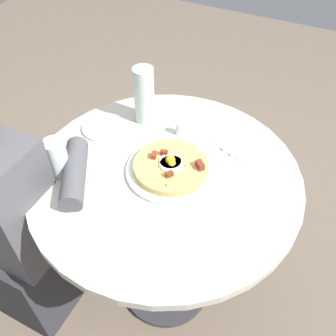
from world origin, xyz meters
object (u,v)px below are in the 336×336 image
at_px(pizza_plate, 171,170).
at_px(water_bottle, 144,95).
at_px(fork, 240,138).
at_px(dining_table, 165,208).
at_px(bread_plate, 104,127).
at_px(knife, 248,143).
at_px(breakfast_pizza, 171,166).
at_px(person_seated, 10,231).
at_px(salt_shaker, 180,128).
at_px(water_glass, 57,157).

bearing_deg(pizza_plate, water_bottle, -44.47).
bearing_deg(pizza_plate, fork, -120.51).
relative_size(dining_table, bread_plate, 5.64).
relative_size(dining_table, knife, 4.82).
bearing_deg(fork, breakfast_pizza, -9.03).
bearing_deg(fork, person_seated, -27.36).
height_order(bread_plate, fork, bread_plate).
height_order(water_bottle, salt_shaker, water_bottle).
bearing_deg(water_bottle, fork, -172.01).
distance_m(dining_table, pizza_plate, 0.19).
height_order(pizza_plate, knife, pizza_plate).
distance_m(dining_table, water_glass, 0.41).
distance_m(water_bottle, salt_shaker, 0.17).
xyz_separation_m(pizza_plate, knife, (-0.18, -0.23, 0.00)).
height_order(pizza_plate, breakfast_pizza, breakfast_pizza).
relative_size(bread_plate, knife, 0.85).
distance_m(dining_table, person_seated, 0.56).
xyz_separation_m(bread_plate, water_bottle, (-0.11, -0.11, 0.10)).
xyz_separation_m(breakfast_pizza, water_glass, (0.32, 0.16, 0.04)).
height_order(breakfast_pizza, water_bottle, water_bottle).
bearing_deg(water_bottle, water_glass, 72.27).
xyz_separation_m(dining_table, fork, (-0.16, -0.26, 0.19)).
xyz_separation_m(person_seated, salt_shaker, (-0.43, -0.49, 0.27)).
bearing_deg(salt_shaker, knife, -167.00).
height_order(dining_table, bread_plate, bread_plate).
relative_size(dining_table, pizza_plate, 3.03).
bearing_deg(breakfast_pizza, water_glass, 26.35).
bearing_deg(person_seated, pizza_plate, -147.80).
relative_size(person_seated, breakfast_pizza, 4.79).
distance_m(pizza_plate, bread_plate, 0.32).
relative_size(dining_table, fork, 4.82).
bearing_deg(person_seated, fork, -138.81).
xyz_separation_m(person_seated, bread_plate, (-0.18, -0.39, 0.25)).
height_order(dining_table, person_seated, person_seated).
relative_size(fork, water_glass, 1.44).
relative_size(person_seated, water_bottle, 5.41).
xyz_separation_m(breakfast_pizza, salt_shaker, (0.05, -0.18, -0.00)).
bearing_deg(knife, fork, -90.00).
height_order(person_seated, water_bottle, person_seated).
xyz_separation_m(person_seated, knife, (-0.67, -0.54, 0.25)).
relative_size(person_seated, bread_plate, 7.39).
relative_size(pizza_plate, water_bottle, 1.37).
xyz_separation_m(person_seated, water_glass, (-0.17, -0.15, 0.31)).
bearing_deg(pizza_plate, knife, -127.45).
relative_size(breakfast_pizza, bread_plate, 1.54).
bearing_deg(pizza_plate, salt_shaker, -73.28).
height_order(fork, water_glass, water_glass).
bearing_deg(fork, water_bottle, -60.56).
relative_size(breakfast_pizza, salt_shaker, 4.96).
xyz_separation_m(pizza_plate, water_bottle, (0.20, -0.20, 0.10)).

